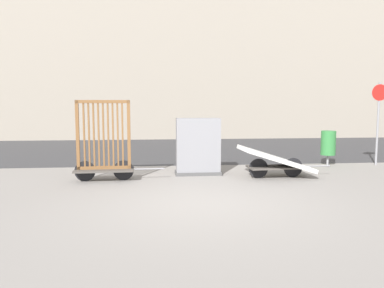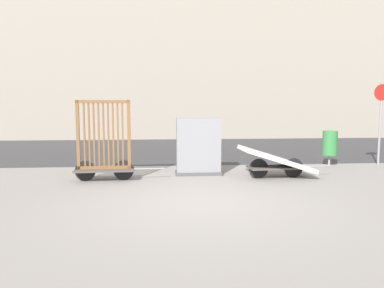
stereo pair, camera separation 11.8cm
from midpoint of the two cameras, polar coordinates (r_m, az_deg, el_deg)
name	(u,v)px [view 1 (the left image)]	position (r m, az deg, el deg)	size (l,w,h in m)	color
ground_plane	(203,202)	(6.71, 1.18, -8.83)	(60.00, 60.00, 0.00)	gray
road_strip	(177,149)	(14.52, -2.46, -0.74)	(56.00, 7.98, 0.01)	#38383A
building_facade	(170,2)	(21.10, -3.47, 20.78)	(48.00, 4.00, 14.17)	#9E9384
bike_cart_with_bedframe	(104,152)	(8.64, -13.62, -1.13)	(2.02, 0.61, 1.82)	#4C4742
bike_cart_with_mattress	(276,161)	(9.02, 12.34, -2.49)	(2.22, 1.04, 0.76)	#4C4742
utility_cabinet	(198,148)	(9.19, 0.55, -0.63)	(1.13, 0.50, 1.39)	#4C4C4C
trash_bin	(328,143)	(11.19, 19.77, 0.13)	(0.40, 0.40, 0.98)	gray
sign_post	(378,114)	(11.82, 26.28, 4.18)	(0.46, 0.06, 2.33)	gray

